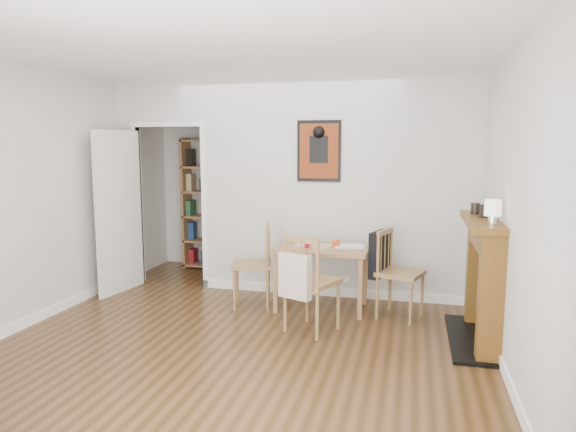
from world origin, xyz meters
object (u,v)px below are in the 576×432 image
(chair_front, at_px, (311,282))
(mantel_lamp, at_px, (493,209))
(bookshelf, at_px, (211,205))
(ceramic_jar_a, at_px, (485,211))
(chair_right, at_px, (399,272))
(fireplace, at_px, (484,277))
(ceramic_jar_b, at_px, (475,208))
(chair_left, at_px, (252,265))
(red_glass, at_px, (308,243))
(orange_fruit, at_px, (336,243))
(notebook, at_px, (349,246))
(dining_table, at_px, (322,255))

(chair_front, relative_size, mantel_lamp, 4.55)
(bookshelf, bearing_deg, ceramic_jar_a, -30.19)
(chair_right, bearing_deg, fireplace, -32.38)
(chair_front, height_order, mantel_lamp, mantel_lamp)
(fireplace, relative_size, ceramic_jar_b, 11.64)
(chair_left, height_order, red_glass, chair_left)
(bookshelf, height_order, fireplace, bookshelf)
(orange_fruit, bearing_deg, bookshelf, 145.04)
(bookshelf, height_order, mantel_lamp, bookshelf)
(chair_right, xyz_separation_m, notebook, (-0.55, 0.20, 0.22))
(orange_fruit, bearing_deg, mantel_lamp, -36.32)
(chair_left, distance_m, chair_front, 1.02)
(bookshelf, height_order, orange_fruit, bookshelf)
(bookshelf, bearing_deg, chair_left, -54.55)
(ceramic_jar_a, xyz_separation_m, ceramic_jar_b, (-0.06, 0.23, -0.01))
(red_glass, xyz_separation_m, orange_fruit, (0.29, 0.13, -0.01))
(fireplace, bearing_deg, red_glass, 163.21)
(dining_table, relative_size, chair_left, 1.08)
(mantel_lamp, relative_size, ceramic_jar_b, 1.99)
(bookshelf, bearing_deg, orange_fruit, -34.96)
(chair_right, bearing_deg, chair_left, 179.86)
(chair_right, bearing_deg, notebook, 160.32)
(chair_front, relative_size, notebook, 3.01)
(chair_left, xyz_separation_m, notebook, (1.08, 0.19, 0.23))
(ceramic_jar_a, relative_size, ceramic_jar_b, 1.12)
(chair_left, distance_m, red_glass, 0.70)
(red_glass, relative_size, ceramic_jar_a, 0.82)
(chair_front, relative_size, ceramic_jar_b, 9.06)
(red_glass, distance_m, notebook, 0.47)
(chair_right, bearing_deg, orange_fruit, 166.15)
(chair_left, relative_size, ceramic_jar_b, 8.81)
(fireplace, distance_m, mantel_lamp, 0.79)
(chair_front, xyz_separation_m, orange_fruit, (0.12, 0.79, 0.25))
(bookshelf, xyz_separation_m, fireplace, (3.57, -2.13, -0.33))
(chair_left, distance_m, chair_right, 1.62)
(red_glass, bearing_deg, fireplace, -16.79)
(fireplace, xyz_separation_m, notebook, (-1.33, 0.69, 0.09))
(ceramic_jar_b, bearing_deg, chair_right, 163.92)
(orange_fruit, xyz_separation_m, notebook, (0.15, 0.02, -0.03))
(dining_table, xyz_separation_m, mantel_lamp, (1.61, -1.00, 0.68))
(dining_table, xyz_separation_m, chair_left, (-0.79, -0.09, -0.14))
(chair_right, bearing_deg, mantel_lamp, -49.59)
(notebook, bearing_deg, mantel_lamp, -39.89)
(chair_right, height_order, red_glass, chair_right)
(chair_right, height_order, bookshelf, bookshelf)
(ceramic_jar_b, bearing_deg, dining_table, 169.09)
(dining_table, xyz_separation_m, bookshelf, (-1.95, 1.54, 0.33))
(bookshelf, bearing_deg, red_glass, -41.61)
(chair_right, distance_m, red_glass, 1.02)
(fireplace, bearing_deg, chair_front, -175.73)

